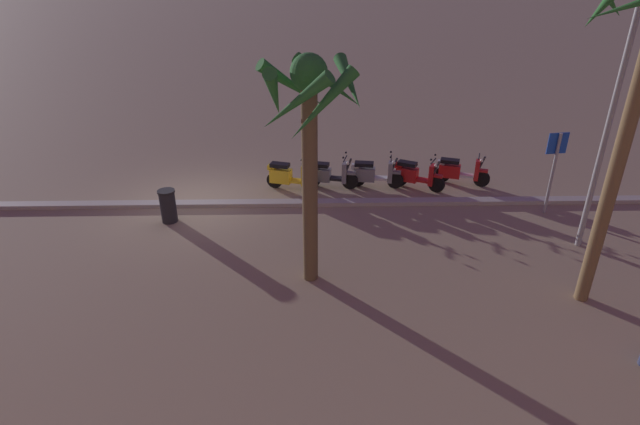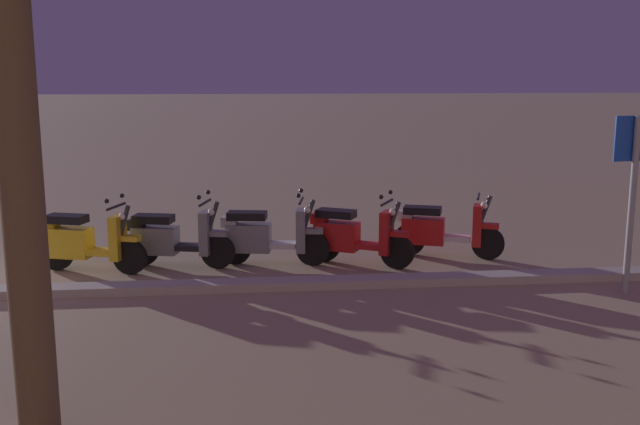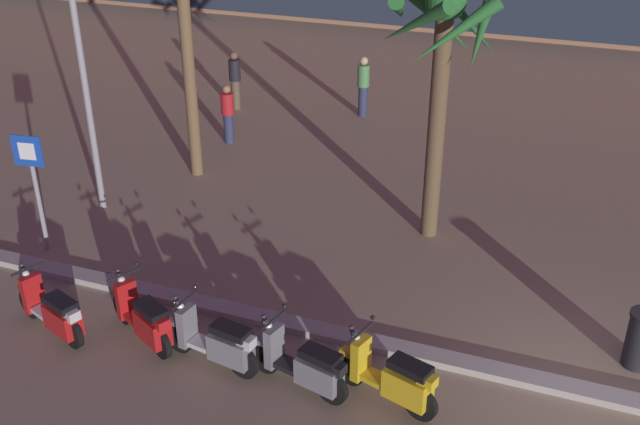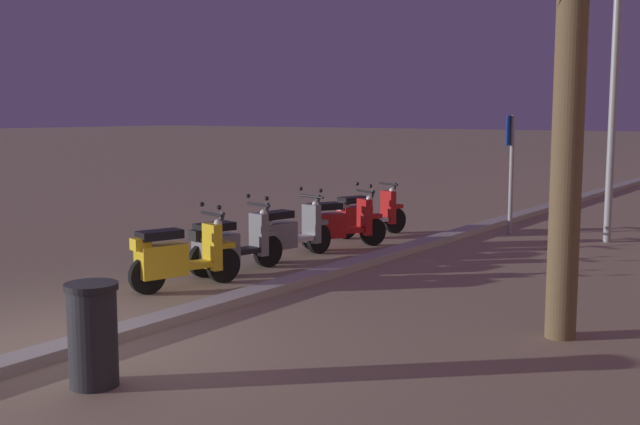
% 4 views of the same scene
% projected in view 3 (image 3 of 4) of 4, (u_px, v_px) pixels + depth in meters
% --- Properties ---
extents(ground_plane, '(200.00, 200.00, 0.00)m').
position_uv_depth(ground_plane, '(602.00, 409.00, 10.54)').
color(ground_plane, '#9E896B').
extents(curb_strip, '(60.00, 0.36, 0.12)m').
position_uv_depth(curb_strip, '(603.00, 396.00, 10.70)').
color(curb_strip, '#ADA89E').
rests_on(curb_strip, ground).
extents(scooter_red_last_in_row, '(1.71, 0.83, 1.04)m').
position_uv_depth(scooter_red_last_in_row, '(53.00, 312.00, 11.90)').
color(scooter_red_last_in_row, black).
rests_on(scooter_red_last_in_row, ground).
extents(scooter_red_lead_nearest, '(1.57, 0.94, 1.17)m').
position_uv_depth(scooter_red_lead_nearest, '(144.00, 319.00, 11.69)').
color(scooter_red_lead_nearest, black).
rests_on(scooter_red_lead_nearest, ground).
extents(scooter_grey_mid_front, '(1.74, 0.63, 1.17)m').
position_uv_depth(scooter_grey_mid_front, '(217.00, 342.00, 11.17)').
color(scooter_grey_mid_front, black).
rests_on(scooter_grey_mid_front, ground).
extents(scooter_grey_second_in_line, '(1.70, 0.71, 1.17)m').
position_uv_depth(scooter_grey_second_in_line, '(304.00, 366.00, 10.70)').
color(scooter_grey_second_in_line, black).
rests_on(scooter_grey_second_in_line, ground).
extents(scooter_yellow_mid_rear, '(1.67, 0.77, 1.17)m').
position_uv_depth(scooter_yellow_mid_rear, '(393.00, 379.00, 10.42)').
color(scooter_yellow_mid_rear, black).
rests_on(scooter_yellow_mid_rear, ground).
extents(crossing_sign, '(0.60, 0.16, 2.40)m').
position_uv_depth(crossing_sign, '(34.00, 180.00, 13.87)').
color(crossing_sign, '#939399').
rests_on(crossing_sign, ground).
extents(palm_tree_by_mall_entrance, '(2.27, 2.25, 5.05)m').
position_uv_depth(palm_tree_by_mall_entrance, '(441.00, 50.00, 13.37)').
color(palm_tree_by_mall_entrance, brown).
rests_on(palm_tree_by_mall_entrance, ground).
extents(pedestrian_by_palm_tree, '(0.34, 0.34, 1.73)m').
position_uv_depth(pedestrian_by_palm_tree, '(363.00, 85.00, 20.94)').
color(pedestrian_by_palm_tree, '#2D3351').
rests_on(pedestrian_by_palm_tree, ground).
extents(pedestrian_window_shopping, '(0.34, 0.34, 1.56)m').
position_uv_depth(pedestrian_window_shopping, '(228.00, 113.00, 19.16)').
color(pedestrian_window_shopping, '#2D3351').
rests_on(pedestrian_window_shopping, ground).
extents(pedestrian_strolling_near_curb, '(0.34, 0.34, 1.71)m').
position_uv_depth(pedestrian_strolling_near_curb, '(235.00, 79.00, 21.46)').
color(pedestrian_strolling_near_curb, brown).
rests_on(pedestrian_strolling_near_curb, ground).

